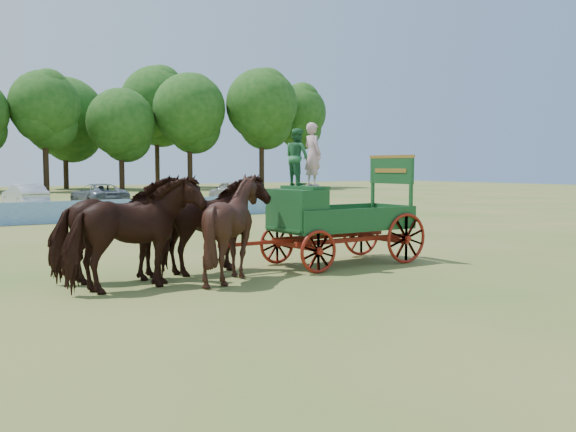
{
  "coord_description": "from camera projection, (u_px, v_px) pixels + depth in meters",
  "views": [
    {
      "loc": [
        -9.12,
        -13.09,
        2.66
      ],
      "look_at": [
        0.69,
        1.62,
        1.3
      ],
      "focal_mm": 40.0,
      "sensor_mm": 36.0,
      "label": 1
    }
  ],
  "objects": [
    {
      "name": "horse_lead_left",
      "position": [
        134.0,
        233.0,
        13.68
      ],
      "size": [
        3.09,
        1.71,
        2.49
      ],
      "primitive_type": "imported",
      "rotation": [
        0.0,
        0.0,
        1.7
      ],
      "color": "black",
      "rests_on": "ground"
    },
    {
      "name": "horse_wheel_left",
      "position": [
        233.0,
        227.0,
        15.01
      ],
      "size": [
        2.36,
        2.12,
        2.49
      ],
      "primitive_type": "imported",
      "rotation": [
        0.0,
        0.0,
        1.52
      ],
      "color": "black",
      "rests_on": "ground"
    },
    {
      "name": "horse_wheel_right",
      "position": [
        211.0,
        224.0,
        15.93
      ],
      "size": [
        3.16,
        1.92,
        2.49
      ],
      "primitive_type": "imported",
      "rotation": [
        0.0,
        0.0,
        1.78
      ],
      "color": "black",
      "rests_on": "ground"
    },
    {
      "name": "farm_dray",
      "position": [
        320.0,
        205.0,
        17.09
      ],
      "size": [
        6.0,
        2.0,
        3.78
      ],
      "color": "maroon",
      "rests_on": "ground"
    },
    {
      "name": "horse_lead_right",
      "position": [
        117.0,
        229.0,
        14.6
      ],
      "size": [
        3.1,
        1.73,
        2.49
      ],
      "primitive_type": "imported",
      "rotation": [
        0.0,
        0.0,
        1.43
      ],
      "color": "black",
      "rests_on": "ground"
    },
    {
      "name": "ground",
      "position": [
        301.0,
        273.0,
        16.11
      ],
      "size": [
        160.0,
        160.0,
        0.0
      ],
      "primitive_type": "plane",
      "color": "olive",
      "rests_on": "ground"
    },
    {
      "name": "sponsor_banner",
      "position": [
        67.0,
        212.0,
        30.44
      ],
      "size": [
        26.0,
        0.08,
        1.05
      ],
      "primitive_type": "cube",
      "color": "#1E59A2",
      "rests_on": "ground"
    }
  ]
}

